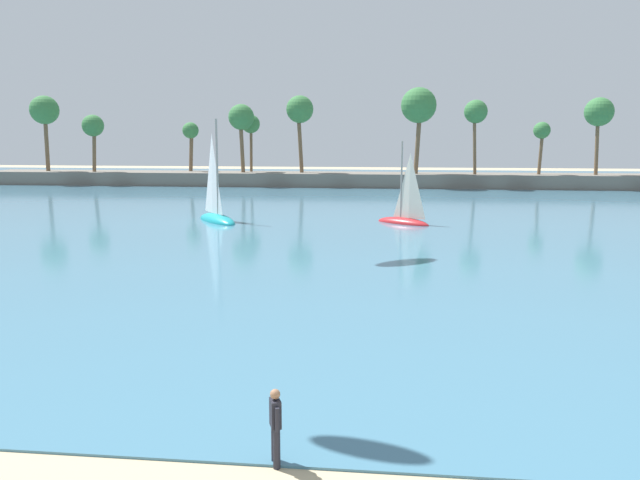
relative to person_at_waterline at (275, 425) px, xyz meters
The scene contains 5 objects.
sea 55.47m from the person_at_waterline, 89.56° to the left, with size 220.00×111.10×0.06m, color teal.
palm_headland 70.91m from the person_at_waterline, 89.21° to the left, with size 104.73×6.30×12.53m.
person_at_waterline is the anchor object (origin of this frame).
sailboat_near_shore 37.90m from the person_at_waterline, 107.41° to the left, with size 4.89×5.70×8.44m.
sailboat_mid_bay 36.54m from the person_at_waterline, 84.93° to the left, with size 4.51×3.83×6.66m.
Camera 1 is at (1.86, -2.89, 6.76)m, focal length 35.85 mm.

